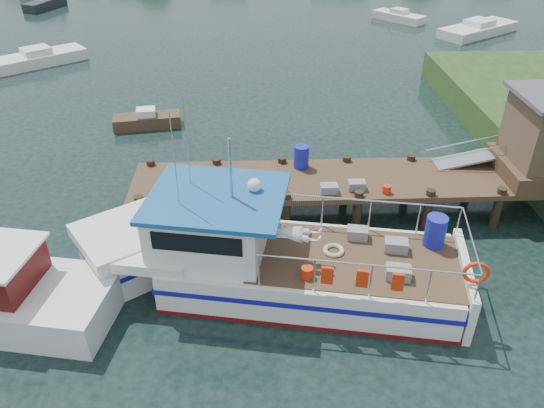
{
  "coord_description": "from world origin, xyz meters",
  "views": [
    {
      "loc": [
        -1.64,
        -16.66,
        10.98
      ],
      "look_at": [
        -1.0,
        -1.5,
        1.3
      ],
      "focal_mm": 35.0,
      "sensor_mm": 36.0,
      "label": 1
    }
  ],
  "objects_px": {
    "moored_rowboat": "(147,120)",
    "moored_a": "(38,58)",
    "dock": "(479,155)",
    "moored_e": "(45,4)",
    "moored_c": "(478,29)",
    "lobster_boat": "(262,257)",
    "moored_b": "(399,16)"
  },
  "relations": [
    {
      "from": "moored_rowboat",
      "to": "moored_c",
      "type": "distance_m",
      "value": 28.11
    },
    {
      "from": "dock",
      "to": "moored_a",
      "type": "relative_size",
      "value": 2.77
    },
    {
      "from": "moored_c",
      "to": "moored_b",
      "type": "bearing_deg",
      "value": 114.91
    },
    {
      "from": "moored_rowboat",
      "to": "moored_a",
      "type": "distance_m",
      "value": 13.44
    },
    {
      "from": "moored_c",
      "to": "moored_e",
      "type": "distance_m",
      "value": 37.66
    },
    {
      "from": "dock",
      "to": "moored_rowboat",
      "type": "xyz_separation_m",
      "value": [
        -13.34,
        7.99,
        -1.89
      ]
    },
    {
      "from": "moored_rowboat",
      "to": "moored_e",
      "type": "xyz_separation_m",
      "value": [
        -13.38,
        26.64,
        0.08
      ]
    },
    {
      "from": "moored_a",
      "to": "moored_e",
      "type": "bearing_deg",
      "value": 88.31
    },
    {
      "from": "lobster_boat",
      "to": "moored_a",
      "type": "bearing_deg",
      "value": 133.02
    },
    {
      "from": "dock",
      "to": "moored_c",
      "type": "height_order",
      "value": "dock"
    },
    {
      "from": "lobster_boat",
      "to": "moored_rowboat",
      "type": "distance_m",
      "value": 13.26
    },
    {
      "from": "lobster_boat",
      "to": "moored_e",
      "type": "bearing_deg",
      "value": 126.64
    },
    {
      "from": "dock",
      "to": "moored_rowboat",
      "type": "relative_size",
      "value": 4.89
    },
    {
      "from": "moored_a",
      "to": "moored_rowboat",
      "type": "bearing_deg",
      "value": -67.34
    },
    {
      "from": "moored_a",
      "to": "moored_b",
      "type": "relative_size",
      "value": 1.38
    },
    {
      "from": "moored_b",
      "to": "moored_a",
      "type": "bearing_deg",
      "value": -144.86
    },
    {
      "from": "moored_rowboat",
      "to": "moored_e",
      "type": "relative_size",
      "value": 0.76
    },
    {
      "from": "lobster_boat",
      "to": "moored_c",
      "type": "xyz_separation_m",
      "value": [
        17.44,
        28.46,
        -0.66
      ]
    },
    {
      "from": "dock",
      "to": "moored_rowboat",
      "type": "height_order",
      "value": "dock"
    },
    {
      "from": "moored_c",
      "to": "moored_e",
      "type": "relative_size",
      "value": 1.6
    },
    {
      "from": "lobster_boat",
      "to": "moored_b",
      "type": "xyz_separation_m",
      "value": [
        12.36,
        32.93,
        -0.7
      ]
    },
    {
      "from": "moored_rowboat",
      "to": "moored_b",
      "type": "xyz_separation_m",
      "value": [
        17.76,
        20.84,
        0.01
      ]
    },
    {
      "from": "moored_rowboat",
      "to": "moored_a",
      "type": "bearing_deg",
      "value": 151.43
    },
    {
      "from": "lobster_boat",
      "to": "moored_a",
      "type": "distance_m",
      "value": 26.42
    },
    {
      "from": "lobster_boat",
      "to": "moored_c",
      "type": "height_order",
      "value": "lobster_boat"
    },
    {
      "from": "dock",
      "to": "moored_a",
      "type": "distance_m",
      "value": 28.66
    },
    {
      "from": "moored_e",
      "to": "lobster_boat",
      "type": "bearing_deg",
      "value": -50.95
    },
    {
      "from": "moored_e",
      "to": "dock",
      "type": "bearing_deg",
      "value": -39.17
    },
    {
      "from": "moored_c",
      "to": "dock",
      "type": "bearing_deg",
      "value": -135.11
    },
    {
      "from": "dock",
      "to": "moored_b",
      "type": "bearing_deg",
      "value": 81.27
    },
    {
      "from": "moored_e",
      "to": "moored_a",
      "type": "bearing_deg",
      "value": -60.86
    },
    {
      "from": "lobster_boat",
      "to": "moored_e",
      "type": "relative_size",
      "value": 2.74
    }
  ]
}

